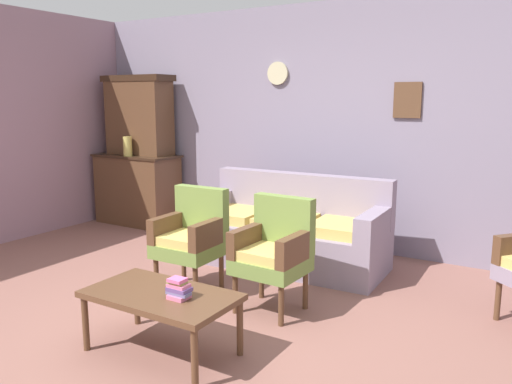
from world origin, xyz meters
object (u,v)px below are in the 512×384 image
(floral_couch, at_px, (289,233))
(armchair_near_couch_end, at_px, (192,235))
(side_cabinet, at_px, (138,189))
(vase_on_cabinet, at_px, (128,146))
(coffee_table, at_px, (161,299))
(armchair_by_doorway, at_px, (274,249))
(book_stack_on_table, at_px, (179,289))

(floral_couch, xyz_separation_m, armchair_near_couch_end, (-0.40, -1.07, 0.17))
(side_cabinet, distance_m, vase_on_cabinet, 0.62)
(coffee_table, bearing_deg, armchair_by_doorway, 74.52)
(armchair_by_doorway, relative_size, coffee_table, 0.90)
(armchair_near_couch_end, xyz_separation_m, book_stack_on_table, (0.70, -1.02, -0.02))
(armchair_by_doorway, bearing_deg, floral_couch, 111.43)
(vase_on_cabinet, height_order, armchair_near_couch_end, vase_on_cabinet)
(armchair_by_doorway, xyz_separation_m, coffee_table, (-0.28, -1.01, -0.12))
(side_cabinet, bearing_deg, armchair_by_doorway, -27.74)
(side_cabinet, xyz_separation_m, coffee_table, (2.69, -2.58, -0.09))
(floral_couch, height_order, coffee_table, floral_couch)
(side_cabinet, height_order, armchair_by_doorway, side_cabinet)
(vase_on_cabinet, distance_m, armchair_near_couch_end, 2.59)
(side_cabinet, height_order, floral_couch, side_cabinet)
(vase_on_cabinet, xyz_separation_m, book_stack_on_table, (2.82, -2.41, -0.58))
(armchair_near_couch_end, distance_m, armchair_by_doorway, 0.82)
(book_stack_on_table, bearing_deg, coffee_table, 175.86)
(side_cabinet, xyz_separation_m, vase_on_cabinet, (0.03, -0.18, 0.59))
(vase_on_cabinet, bearing_deg, side_cabinet, 99.70)
(armchair_near_couch_end, distance_m, coffee_table, 1.16)
(side_cabinet, bearing_deg, book_stack_on_table, -42.22)
(vase_on_cabinet, distance_m, book_stack_on_table, 3.75)
(coffee_table, bearing_deg, vase_on_cabinet, 138.01)
(armchair_by_doorway, bearing_deg, side_cabinet, 152.26)
(side_cabinet, distance_m, armchair_by_doorway, 3.36)
(armchair_near_couch_end, bearing_deg, book_stack_on_table, -55.58)
(coffee_table, bearing_deg, floral_couch, 93.79)
(coffee_table, bearing_deg, side_cabinet, 136.24)
(floral_couch, bearing_deg, armchair_by_doorway, -68.57)
(vase_on_cabinet, distance_m, floral_couch, 2.65)
(coffee_table, bearing_deg, armchair_near_couch_end, 118.10)
(vase_on_cabinet, xyz_separation_m, floral_couch, (2.52, -0.31, -0.73))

